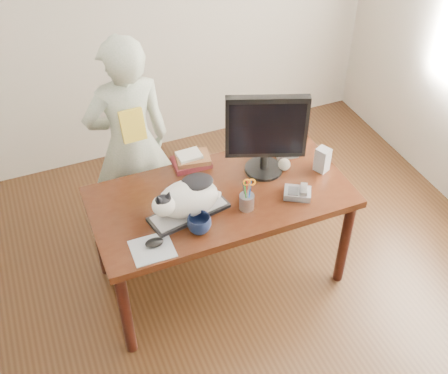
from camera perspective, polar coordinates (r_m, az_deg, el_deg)
room at (r=2.66m, az=4.54°, el=1.02°), size 4.50×4.50×4.50m
desk at (r=3.61m, az=-0.78°, el=-1.75°), size 1.60×0.80×0.75m
keyboard at (r=3.33m, az=-3.59°, el=-2.57°), size 0.51×0.27×0.03m
cat at (r=3.24m, az=-3.89°, el=-1.12°), size 0.47×0.30×0.27m
monitor at (r=3.44m, az=4.30°, el=5.64°), size 0.49×0.32×0.57m
pen_cup at (r=3.33m, az=2.33°, el=-1.34°), size 0.11×0.11×0.23m
mousepad at (r=3.15m, az=-7.30°, el=-6.24°), size 0.24×0.21×0.01m
mouse at (r=3.15m, az=-7.09°, el=-5.63°), size 0.11×0.07×0.04m
coffee_mug at (r=3.19m, az=-2.53°, el=-3.78°), size 0.19×0.19×0.11m
phone at (r=3.46m, az=7.53°, el=-0.57°), size 0.20×0.18×0.07m
speaker at (r=3.65m, az=9.97°, el=2.76°), size 0.10×0.11×0.17m
baseball at (r=3.64m, az=6.14°, el=2.29°), size 0.08×0.08×0.08m
book_stack at (r=3.67m, az=-3.33°, el=2.77°), size 0.25×0.20×0.09m
calculator at (r=3.81m, az=6.15°, el=4.04°), size 0.18×0.22×0.06m
person at (r=3.85m, az=-9.53°, el=4.33°), size 0.59×0.40×1.58m
held_book at (r=3.57m, az=-9.27°, el=6.19°), size 0.15×0.10×0.21m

